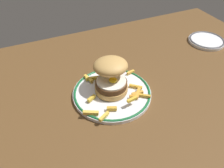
% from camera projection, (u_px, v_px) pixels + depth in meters
% --- Properties ---
extents(ground_plane, '(1.43, 0.98, 0.04)m').
position_uv_depth(ground_plane, '(123.00, 104.00, 0.74)').
color(ground_plane, brown).
extents(dinner_plate, '(0.25, 0.25, 0.02)m').
position_uv_depth(dinner_plate, '(112.00, 93.00, 0.73)').
color(dinner_plate, silver).
rests_on(dinner_plate, ground_plane).
extents(burger, '(0.12, 0.13, 0.11)m').
position_uv_depth(burger, '(111.00, 75.00, 0.71)').
color(burger, tan).
rests_on(burger, dinner_plate).
extents(fries_pile, '(0.23, 0.21, 0.03)m').
position_uv_depth(fries_pile, '(115.00, 91.00, 0.72)').
color(fries_pile, gold).
rests_on(fries_pile, dinner_plate).
extents(side_plate, '(0.15, 0.15, 0.02)m').
position_uv_depth(side_plate, '(207.00, 40.00, 0.99)').
color(side_plate, white).
rests_on(side_plate, ground_plane).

